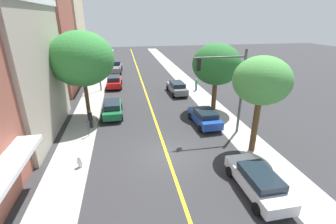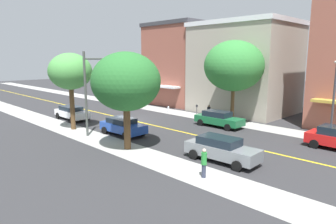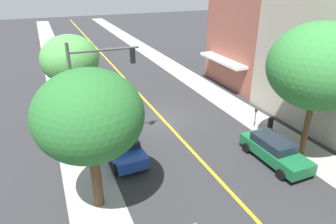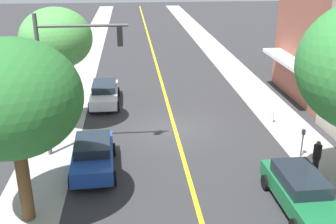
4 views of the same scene
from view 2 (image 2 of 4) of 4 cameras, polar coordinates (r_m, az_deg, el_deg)
The scene contains 20 objects.
ground_plane at distance 32.04m, azimuth -6.91°, elevation -1.55°, with size 140.00×140.00×0.00m, color #2D2D30.
sidewalk_left at distance 36.44m, azimuth 1.40°, elevation -0.06°, with size 2.71×126.00×0.01m, color #9E9E99.
sidewalk_right at distance 28.54m, azimuth -17.56°, elevation -3.39°, with size 2.71×126.00×0.01m, color #9E9E99.
road_centerline_stripe at distance 32.04m, azimuth -6.91°, elevation -1.54°, with size 0.20×126.00×0.00m, color yellow.
corner_shop_building at distance 43.56m, azimuth 3.03°, elevation 9.02°, with size 9.93×8.99×11.22m.
brick_apartment_block at distance 37.70m, azimuth 14.24°, elevation 8.11°, with size 9.41×11.16×10.61m.
street_tree_left_near at distance 21.22m, azimuth -7.93°, elevation 5.66°, with size 4.84×4.84×6.90m.
street_tree_right_corner at distance 30.44m, azimuth 12.32°, elevation 8.49°, with size 5.82×5.82×8.18m.
street_tree_left_far at distance 28.48m, azimuth -17.96°, elevation 7.22°, with size 3.82×3.82×6.91m.
fire_hydrant at distance 36.11m, azimuth 0.06°, elevation 0.49°, with size 0.44×0.24×0.80m.
parking_meter at distance 33.03m, azimuth 5.46°, elevation 0.52°, with size 0.12×0.18×1.46m.
traffic_light_mast at distance 26.26m, azimuth -13.15°, elevation 5.68°, with size 4.25×0.32×6.98m.
street_lamp at distance 26.20m, azimuth 28.89°, elevation 3.30°, with size 0.70×0.36×6.28m.
grey_sedan_right_curb at distance 19.41m, azimuth 10.03°, elevation -6.86°, with size 2.11×4.84×1.55m.
blue_sedan_right_curb at distance 25.93m, azimuth -8.52°, elevation -2.61°, with size 2.18×4.33×1.44m.
green_sedan_left_curb at distance 29.08m, azimuth 9.52°, elevation -1.24°, with size 2.00×4.71×1.49m.
white_sedan_right_curb at distance 33.65m, azimuth -17.68°, elevation -0.09°, with size 2.00×4.73×1.40m.
pedestrian_green_shirt at distance 16.70m, azimuth 6.80°, elevation -9.40°, with size 0.31×0.31×1.64m.
pedestrian_black_shirt at distance 32.01m, azimuth 7.69°, elevation -0.03°, with size 0.37×0.37×1.62m.
small_dog at distance 31.34m, azimuth 8.79°, elevation -1.16°, with size 0.72×0.56×0.57m.
Camera 2 is at (19.21, 24.83, 6.42)m, focal length 32.29 mm.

